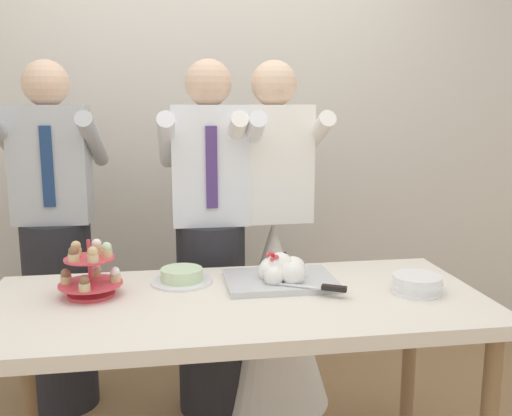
{
  "coord_description": "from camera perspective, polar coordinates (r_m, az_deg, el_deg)",
  "views": [
    {
      "loc": [
        -0.24,
        -1.94,
        1.47
      ],
      "look_at": [
        0.09,
        0.15,
        1.07
      ],
      "focal_mm": 39.93,
      "sensor_mm": 36.0,
      "label": 1
    }
  ],
  "objects": [
    {
      "name": "dessert_table",
      "position": [
        2.1,
        -1.89,
        -10.9
      ],
      "size": [
        1.8,
        0.8,
        0.78
      ],
      "color": "silver",
      "rests_on": "ground_plane"
    },
    {
      "name": "person_guest",
      "position": [
        2.86,
        -19.3,
        -4.71
      ],
      "size": [
        0.47,
        0.5,
        1.66
      ],
      "color": "#232328",
      "rests_on": "ground_plane"
    },
    {
      "name": "round_cake",
      "position": [
        2.25,
        -7.46,
        -6.82
      ],
      "size": [
        0.24,
        0.24,
        0.06
      ],
      "color": "white",
      "rests_on": "dessert_table"
    },
    {
      "name": "main_cake_tray",
      "position": [
        2.22,
        2.59,
        -6.59
      ],
      "size": [
        0.42,
        0.37,
        0.13
      ],
      "color": "silver",
      "rests_on": "dessert_table"
    },
    {
      "name": "rear_wall",
      "position": [
        3.33,
        -4.97,
        10.14
      ],
      "size": [
        5.2,
        0.1,
        2.9
      ],
      "primitive_type": "cube",
      "color": "beige",
      "rests_on": "ground_plane"
    },
    {
      "name": "person_groom",
      "position": [
        2.68,
        -4.54,
        -5.14
      ],
      "size": [
        0.46,
        0.49,
        1.66
      ],
      "color": "#232328",
      "rests_on": "ground_plane"
    },
    {
      "name": "plate_stack",
      "position": [
        2.2,
        15.79,
        -7.34
      ],
      "size": [
        0.19,
        0.19,
        0.07
      ],
      "color": "white",
      "rests_on": "dessert_table"
    },
    {
      "name": "cupcake_stand",
      "position": [
        2.16,
        -16.28,
        -6.21
      ],
      "size": [
        0.23,
        0.23,
        0.21
      ],
      "color": "#D83F4C",
      "rests_on": "dessert_table"
    },
    {
      "name": "person_bride",
      "position": [
        2.79,
        1.7,
        -8.04
      ],
      "size": [
        0.56,
        0.56,
        1.66
      ],
      "color": "white",
      "rests_on": "ground_plane"
    }
  ]
}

